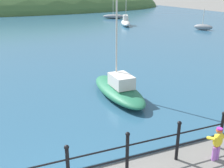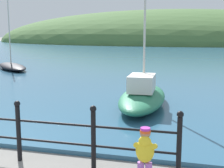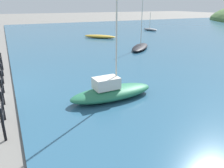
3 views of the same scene
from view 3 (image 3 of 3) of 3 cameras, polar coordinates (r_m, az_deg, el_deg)
The scene contains 5 objects.
iron_railing at distance 12.25m, azimuth -26.83°, elevation 0.71°, with size 9.29×0.12×1.21m.
boat_far_right at distance 21.87m, azimuth 7.36°, elevation 9.62°, with size 4.02×3.93×5.15m.
boat_far_left at distance 28.92m, azimuth -3.21°, elevation 12.31°, with size 3.89×3.88×0.41m.
boat_blue_hull at distance 10.12m, azimuth -0.11°, elevation -1.94°, with size 1.52×4.11×5.04m.
boat_red_dinghy at distance 37.84m, azimuth 9.95°, elevation 13.92°, with size 3.22×1.23×2.88m.
Camera 3 is at (12.13, 2.02, 4.29)m, focal length 35.00 mm.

